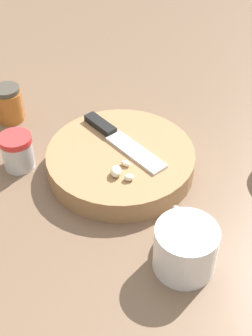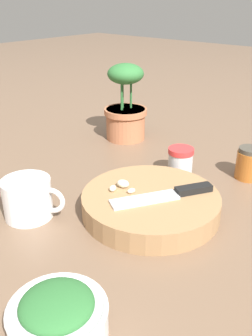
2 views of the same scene
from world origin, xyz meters
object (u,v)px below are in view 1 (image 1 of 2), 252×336
object	(u,v)px
chef_knife	(118,138)
spice_jar	(17,151)
cutting_board	(121,161)
garlic_cloves	(120,171)
coffee_mug	(185,248)
honey_jar	(9,104)

from	to	relation	value
chef_knife	spice_jar	world-z (taller)	spice_jar
cutting_board	garlic_cloves	bearing A→B (deg)	108.81
chef_knife	coffee_mug	world-z (taller)	coffee_mug
garlic_cloves	coffee_mug	bearing A→B (deg)	140.79
chef_knife	coffee_mug	xyz separation A→B (m)	(-0.17, 0.20, -0.01)
honey_jar	spice_jar	bearing A→B (deg)	125.13
spice_jar	chef_knife	bearing A→B (deg)	-153.76
spice_jar	coffee_mug	xyz separation A→B (m)	(-0.34, 0.12, 0.00)
coffee_mug	garlic_cloves	bearing A→B (deg)	-39.21
garlic_cloves	honey_jar	distance (m)	0.32
spice_jar	coffee_mug	world-z (taller)	coffee_mug
chef_knife	garlic_cloves	distance (m)	0.09
coffee_mug	spice_jar	bearing A→B (deg)	-19.45
cutting_board	chef_knife	xyz separation A→B (m)	(0.02, -0.03, 0.03)
honey_jar	cutting_board	bearing A→B (deg)	164.06
chef_knife	honey_jar	size ratio (longest dim) A/B	2.53
garlic_cloves	cutting_board	bearing A→B (deg)	-71.19
cutting_board	coffee_mug	world-z (taller)	coffee_mug
spice_jar	coffee_mug	distance (m)	0.36
cutting_board	chef_knife	size ratio (longest dim) A/B	1.41
chef_knife	spice_jar	xyz separation A→B (m)	(0.16, 0.08, -0.01)
chef_knife	honey_jar	xyz separation A→B (m)	(0.25, -0.05, -0.01)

